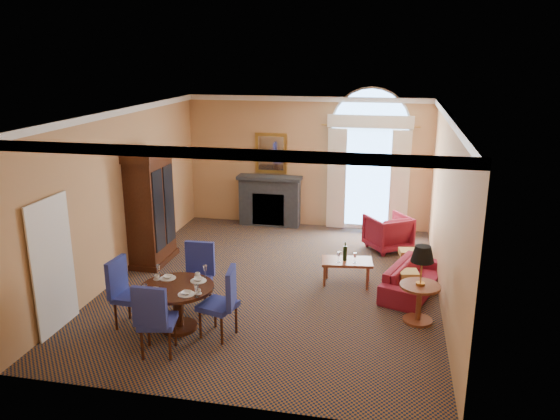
% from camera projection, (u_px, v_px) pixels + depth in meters
% --- Properties ---
extents(ground, '(7.50, 7.50, 0.00)m').
position_uv_depth(ground, '(275.00, 283.00, 10.32)').
color(ground, '#101C34').
rests_on(ground, ground).
extents(room_envelope, '(6.04, 7.52, 3.45)m').
position_uv_depth(room_envelope, '(281.00, 146.00, 10.26)').
color(room_envelope, tan).
rests_on(room_envelope, ground).
extents(armoire, '(0.67, 1.19, 2.34)m').
position_uv_depth(armoire, '(150.00, 209.00, 11.09)').
color(armoire, black).
rests_on(armoire, ground).
extents(dining_table, '(1.15, 1.15, 0.92)m').
position_uv_depth(dining_table, '(177.00, 297.00, 8.48)').
color(dining_table, black).
rests_on(dining_table, ground).
extents(dining_chair_north, '(0.57, 0.57, 1.13)m').
position_uv_depth(dining_chair_north, '(198.00, 271.00, 9.22)').
color(dining_chair_north, navy).
rests_on(dining_chair_north, ground).
extents(dining_chair_south, '(0.59, 0.59, 1.13)m').
position_uv_depth(dining_chair_south, '(154.00, 316.00, 7.65)').
color(dining_chair_south, navy).
rests_on(dining_chair_south, ground).
extents(dining_chair_east, '(0.62, 0.62, 1.13)m').
position_uv_depth(dining_chair_east, '(224.00, 298.00, 8.20)').
color(dining_chair_east, navy).
rests_on(dining_chair_east, ground).
extents(dining_chair_west, '(0.55, 0.54, 1.13)m').
position_uv_depth(dining_chair_west, '(125.00, 288.00, 8.55)').
color(dining_chair_west, navy).
rests_on(dining_chair_west, ground).
extents(sofa, '(1.26, 1.93, 0.53)m').
position_uv_depth(sofa, '(413.00, 278.00, 9.88)').
color(sofa, maroon).
rests_on(sofa, ground).
extents(armchair, '(1.18, 1.18, 0.79)m').
position_uv_depth(armchair, '(388.00, 232.00, 11.99)').
color(armchair, maroon).
rests_on(armchair, ground).
extents(coffee_table, '(1.00, 0.64, 0.84)m').
position_uv_depth(coffee_table, '(347.00, 262.00, 10.16)').
color(coffee_table, brown).
rests_on(coffee_table, ground).
extents(side_table, '(0.64, 0.64, 1.27)m').
position_uv_depth(side_table, '(421.00, 275.00, 8.63)').
color(side_table, brown).
rests_on(side_table, ground).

